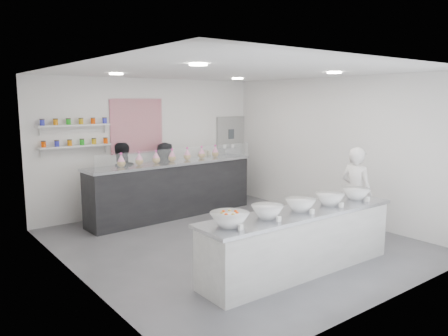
{
  "coord_description": "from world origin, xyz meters",
  "views": [
    {
      "loc": [
        -4.72,
        -5.87,
        2.52
      ],
      "look_at": [
        0.11,
        0.4,
        1.29
      ],
      "focal_mm": 35.0,
      "sensor_mm": 36.0,
      "label": 1
    }
  ],
  "objects_px": {
    "prep_counter": "(299,241)",
    "espresso_machine": "(229,156)",
    "staff_left": "(121,183)",
    "back_bar": "(173,189)",
    "woman_prep": "(356,193)",
    "staff_right": "(166,177)",
    "espresso_ledge": "(212,183)"
  },
  "relations": [
    {
      "from": "prep_counter",
      "to": "espresso_machine",
      "type": "xyz_separation_m",
      "value": [
        2.15,
        4.42,
        0.66
      ]
    },
    {
      "from": "prep_counter",
      "to": "staff_left",
      "type": "height_order",
      "value": "staff_left"
    },
    {
      "from": "back_bar",
      "to": "woman_prep",
      "type": "distance_m",
      "value": 3.85
    },
    {
      "from": "prep_counter",
      "to": "staff_right",
      "type": "height_order",
      "value": "staff_right"
    },
    {
      "from": "espresso_ledge",
      "to": "staff_right",
      "type": "distance_m",
      "value": 1.46
    },
    {
      "from": "woman_prep",
      "to": "staff_right",
      "type": "xyz_separation_m",
      "value": [
        -1.81,
        3.77,
        -0.05
      ]
    },
    {
      "from": "espresso_ledge",
      "to": "staff_right",
      "type": "bearing_deg",
      "value": -172.75
    },
    {
      "from": "espresso_ledge",
      "to": "espresso_machine",
      "type": "distance_m",
      "value": 0.84
    },
    {
      "from": "espresso_ledge",
      "to": "staff_left",
      "type": "distance_m",
      "value": 2.6
    },
    {
      "from": "prep_counter",
      "to": "espresso_ledge",
      "type": "height_order",
      "value": "espresso_ledge"
    },
    {
      "from": "prep_counter",
      "to": "woman_prep",
      "type": "xyz_separation_m",
      "value": [
        2.0,
        0.47,
        0.39
      ]
    },
    {
      "from": "woman_prep",
      "to": "staff_left",
      "type": "relative_size",
      "value": 1.02
    },
    {
      "from": "espresso_machine",
      "to": "back_bar",
      "type": "bearing_deg",
      "value": -163.78
    },
    {
      "from": "espresso_ledge",
      "to": "woman_prep",
      "type": "xyz_separation_m",
      "value": [
        0.39,
        -3.95,
        0.38
      ]
    },
    {
      "from": "back_bar",
      "to": "woman_prep",
      "type": "bearing_deg",
      "value": -63.69
    },
    {
      "from": "woman_prep",
      "to": "staff_left",
      "type": "distance_m",
      "value": 4.67
    },
    {
      "from": "staff_right",
      "to": "staff_left",
      "type": "bearing_deg",
      "value": 31.44
    },
    {
      "from": "espresso_machine",
      "to": "woman_prep",
      "type": "distance_m",
      "value": 3.96
    },
    {
      "from": "prep_counter",
      "to": "back_bar",
      "type": "height_order",
      "value": "back_bar"
    },
    {
      "from": "prep_counter",
      "to": "woman_prep",
      "type": "distance_m",
      "value": 2.09
    },
    {
      "from": "staff_right",
      "to": "espresso_machine",
      "type": "bearing_deg",
      "value": -150.38
    },
    {
      "from": "staff_left",
      "to": "back_bar",
      "type": "bearing_deg",
      "value": 174.83
    },
    {
      "from": "staff_right",
      "to": "espresso_ledge",
      "type": "bearing_deg",
      "value": -148.4
    },
    {
      "from": "back_bar",
      "to": "staff_left",
      "type": "relative_size",
      "value": 2.34
    },
    {
      "from": "prep_counter",
      "to": "woman_prep",
      "type": "bearing_deg",
      "value": 14.29
    },
    {
      "from": "espresso_ledge",
      "to": "staff_left",
      "type": "height_order",
      "value": "staff_left"
    },
    {
      "from": "espresso_machine",
      "to": "espresso_ledge",
      "type": "bearing_deg",
      "value": 180.0
    },
    {
      "from": "back_bar",
      "to": "staff_left",
      "type": "distance_m",
      "value": 1.13
    },
    {
      "from": "espresso_ledge",
      "to": "staff_right",
      "type": "xyz_separation_m",
      "value": [
        -1.42,
        -0.18,
        0.33
      ]
    },
    {
      "from": "espresso_ledge",
      "to": "espresso_machine",
      "type": "height_order",
      "value": "espresso_machine"
    },
    {
      "from": "prep_counter",
      "to": "back_bar",
      "type": "distance_m",
      "value": 3.84
    },
    {
      "from": "espresso_machine",
      "to": "woman_prep",
      "type": "relative_size",
      "value": 0.29
    }
  ]
}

